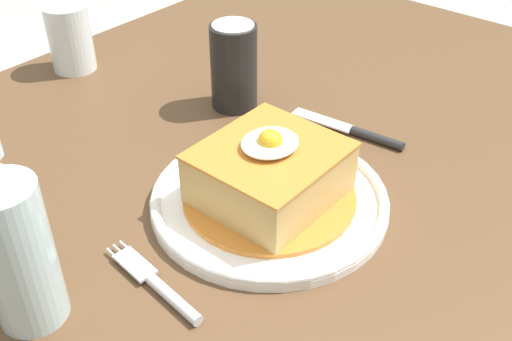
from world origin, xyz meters
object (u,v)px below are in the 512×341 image
beer_bottle_clear (11,234)px  fork (161,287)px  drinking_glass (71,42)px  main_plate (269,199)px  soda_can (234,66)px  knife (361,133)px

beer_bottle_clear → fork: bearing=-36.9°
drinking_glass → main_plate: bearing=-98.6°
soda_can → beer_bottle_clear: 0.43m
fork → beer_bottle_clear: 0.15m
knife → beer_bottle_clear: beer_bottle_clear is taller
main_plate → beer_bottle_clear: beer_bottle_clear is taller
fork → drinking_glass: 0.52m
soda_can → beer_bottle_clear: beer_bottle_clear is taller
knife → soda_can: bearing=103.4°
fork → soda_can: size_ratio=1.14×
main_plate → beer_bottle_clear: bearing=165.8°
soda_can → beer_bottle_clear: (-0.41, -0.12, 0.04)m
drinking_glass → knife: bearing=-75.1°
drinking_glass → fork: bearing=-117.6°
knife → beer_bottle_clear: size_ratio=0.62×
fork → knife: size_ratio=0.86×
main_plate → soda_can: size_ratio=2.20×
knife → drinking_glass: size_ratio=1.58×
main_plate → beer_bottle_clear: (-0.27, 0.07, 0.09)m
soda_can → fork: bearing=-149.6°
knife → drinking_glass: bearing=104.9°
fork → drinking_glass: drinking_glass is taller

